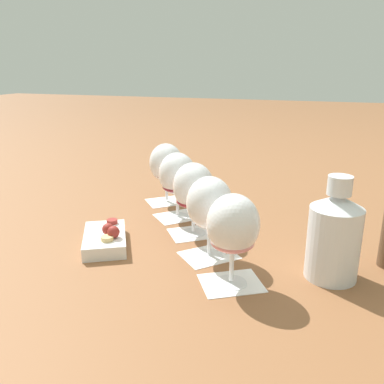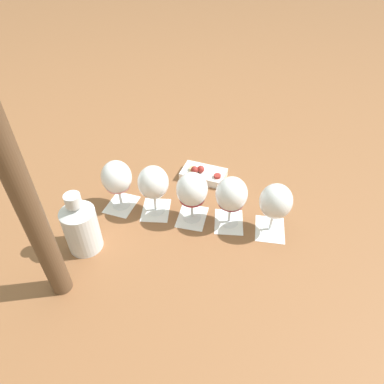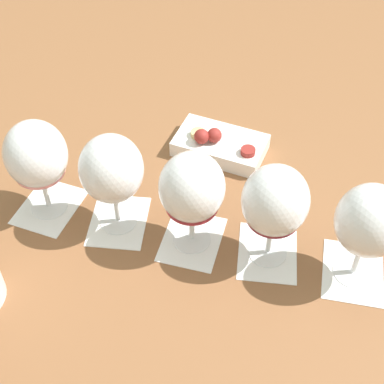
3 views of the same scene
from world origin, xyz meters
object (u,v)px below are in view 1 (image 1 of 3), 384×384
(wine_glass_0, at_px, (233,228))
(ceramic_vase, at_px, (334,235))
(wine_glass_1, at_px, (210,206))
(wine_glass_4, at_px, (166,165))
(wine_glass_2, at_px, (194,189))
(snack_dish, at_px, (105,238))
(wine_glass_3, at_px, (177,176))

(wine_glass_0, height_order, ceramic_vase, ceramic_vase)
(wine_glass_1, xyz_separation_m, wine_glass_4, (0.22, -0.31, -0.00))
(wine_glass_2, xyz_separation_m, ceramic_vase, (-0.32, 0.12, -0.03))
(wine_glass_0, relative_size, wine_glass_2, 1.00)
(snack_dish, bearing_deg, wine_glass_3, -112.21)
(wine_glass_3, bearing_deg, wine_glass_0, 126.33)
(wine_glass_2, distance_m, ceramic_vase, 0.34)
(wine_glass_2, relative_size, wine_glass_3, 1.00)
(wine_glass_1, relative_size, wine_glass_4, 1.00)
(wine_glass_3, xyz_separation_m, ceramic_vase, (-0.40, 0.21, -0.03))
(wine_glass_0, bearing_deg, wine_glass_2, -54.94)
(wine_glass_2, bearing_deg, wine_glass_0, 125.06)
(wine_glass_2, bearing_deg, ceramic_vase, 160.18)
(wine_glass_4, height_order, ceramic_vase, ceramic_vase)
(wine_glass_0, bearing_deg, snack_dish, -13.27)
(wine_glass_0, xyz_separation_m, wine_glass_2, (0.14, -0.20, 0.00))
(wine_glass_2, height_order, snack_dish, wine_glass_2)
(wine_glass_3, bearing_deg, wine_glass_1, 126.32)
(wine_glass_0, xyz_separation_m, wine_glass_3, (0.22, -0.30, -0.00))
(wine_glass_2, height_order, wine_glass_4, same)
(snack_dish, bearing_deg, wine_glass_2, -142.98)
(wine_glass_4, bearing_deg, ceramic_vase, 145.87)
(wine_glass_0, relative_size, wine_glass_3, 1.00)
(wine_glass_3, bearing_deg, wine_glass_4, -55.08)
(wine_glass_1, distance_m, ceramic_vase, 0.25)
(ceramic_vase, xyz_separation_m, snack_dish, (0.49, 0.01, -0.07))
(wine_glass_2, xyz_separation_m, wine_glass_3, (0.08, -0.10, -0.00))
(ceramic_vase, bearing_deg, wine_glass_2, -19.82)
(wine_glass_3, relative_size, wine_glass_4, 1.00)
(wine_glass_2, relative_size, wine_glass_4, 1.00)
(wine_glass_0, bearing_deg, wine_glass_1, -53.64)
(wine_glass_4, xyz_separation_m, snack_dish, (0.02, 0.34, -0.10))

